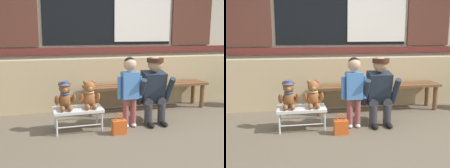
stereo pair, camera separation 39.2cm
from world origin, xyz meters
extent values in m
plane|color=brown|center=(0.00, 0.00, 0.00)|extent=(60.00, 60.00, 0.00)
cube|color=tan|center=(0.00, 1.43, 0.42)|extent=(7.33, 0.25, 0.85)
cube|color=beige|center=(0.00, 1.95, 1.82)|extent=(7.48, 0.20, 3.64)
cube|color=maroon|center=(0.00, 1.83, 0.95)|extent=(6.88, 0.04, 0.12)
cube|color=black|center=(0.00, 1.84, 1.75)|extent=(2.40, 0.03, 1.40)
cube|color=silver|center=(0.65, 1.82, 1.75)|extent=(1.11, 0.02, 1.29)
cube|color=#562D23|center=(-1.68, 1.83, 1.75)|extent=(0.84, 0.05, 1.43)
cube|color=#562D23|center=(1.68, 1.83, 1.75)|extent=(0.84, 0.05, 1.43)
cube|color=brown|center=(0.43, 0.92, 0.42)|extent=(2.10, 0.11, 0.04)
cube|color=brown|center=(0.43, 1.06, 0.42)|extent=(2.10, 0.11, 0.04)
cube|color=brown|center=(0.43, 1.20, 0.42)|extent=(2.10, 0.11, 0.04)
cylinder|color=brown|center=(-0.54, 0.92, 0.20)|extent=(0.07, 0.07, 0.40)
cylinder|color=brown|center=(-0.54, 1.20, 0.20)|extent=(0.07, 0.07, 0.40)
cylinder|color=brown|center=(1.40, 0.92, 0.20)|extent=(0.07, 0.07, 0.40)
cylinder|color=brown|center=(1.40, 1.20, 0.20)|extent=(0.07, 0.07, 0.40)
cube|color=silver|center=(-0.83, 0.38, 0.28)|extent=(0.64, 0.36, 0.04)
cylinder|color=silver|center=(-1.12, 0.23, 0.13)|extent=(0.02, 0.02, 0.26)
cylinder|color=silver|center=(-1.12, 0.53, 0.13)|extent=(0.02, 0.02, 0.26)
cylinder|color=silver|center=(-0.54, 0.23, 0.13)|extent=(0.02, 0.02, 0.26)
cylinder|color=silver|center=(-0.54, 0.53, 0.13)|extent=(0.02, 0.02, 0.26)
cylinder|color=silver|center=(-0.83, 0.23, 0.10)|extent=(0.58, 0.02, 0.02)
cylinder|color=silver|center=(-0.83, 0.53, 0.10)|extent=(0.58, 0.02, 0.02)
ellipsoid|color=brown|center=(-0.99, 0.40, 0.41)|extent=(0.17, 0.14, 0.22)
sphere|color=brown|center=(-0.99, 0.39, 0.58)|extent=(0.15, 0.15, 0.15)
sphere|color=#AE6E42|center=(-0.99, 0.33, 0.56)|extent=(0.06, 0.06, 0.06)
sphere|color=brown|center=(-1.04, 0.40, 0.63)|extent=(0.06, 0.06, 0.06)
ellipsoid|color=brown|center=(-1.10, 0.37, 0.43)|extent=(0.06, 0.11, 0.16)
ellipsoid|color=brown|center=(-1.03, 0.28, 0.33)|extent=(0.06, 0.15, 0.06)
sphere|color=brown|center=(-0.93, 0.40, 0.63)|extent=(0.06, 0.06, 0.06)
ellipsoid|color=brown|center=(-0.88, 0.37, 0.43)|extent=(0.06, 0.11, 0.16)
ellipsoid|color=brown|center=(-0.94, 0.28, 0.33)|extent=(0.06, 0.15, 0.06)
torus|color=#335699|center=(-0.99, 0.39, 0.51)|extent=(0.13, 0.13, 0.02)
cylinder|color=#335699|center=(-0.99, 0.39, 0.62)|extent=(0.17, 0.17, 0.01)
cylinder|color=#335699|center=(-0.99, 0.39, 0.64)|extent=(0.10, 0.10, 0.04)
ellipsoid|color=#93562D|center=(-0.67, 0.40, 0.41)|extent=(0.17, 0.14, 0.22)
sphere|color=#93562D|center=(-0.67, 0.39, 0.58)|extent=(0.15, 0.15, 0.15)
sphere|color=#C87B48|center=(-0.67, 0.33, 0.56)|extent=(0.06, 0.06, 0.06)
sphere|color=#93562D|center=(-0.72, 0.40, 0.63)|extent=(0.06, 0.06, 0.06)
ellipsoid|color=#93562D|center=(-0.78, 0.37, 0.43)|extent=(0.06, 0.11, 0.16)
ellipsoid|color=#93562D|center=(-0.71, 0.28, 0.33)|extent=(0.06, 0.15, 0.06)
sphere|color=#93562D|center=(-0.61, 0.40, 0.63)|extent=(0.06, 0.06, 0.06)
ellipsoid|color=#93562D|center=(-0.56, 0.37, 0.43)|extent=(0.06, 0.11, 0.16)
ellipsoid|color=#93562D|center=(-0.62, 0.28, 0.33)|extent=(0.06, 0.15, 0.06)
torus|color=#D6B775|center=(-0.67, 0.39, 0.51)|extent=(0.13, 0.13, 0.02)
cylinder|color=#994C4C|center=(-0.18, 0.32, 0.22)|extent=(0.08, 0.08, 0.36)
ellipsoid|color=silver|center=(-0.18, 0.30, 0.03)|extent=(0.07, 0.12, 0.05)
cylinder|color=#994C4C|center=(-0.07, 0.32, 0.22)|extent=(0.08, 0.08, 0.36)
ellipsoid|color=silver|center=(-0.07, 0.30, 0.03)|extent=(0.07, 0.12, 0.05)
cube|color=#4C84CC|center=(-0.13, 0.32, 0.58)|extent=(0.22, 0.15, 0.36)
cylinder|color=#4C84CC|center=(-0.27, 0.32, 0.55)|extent=(0.06, 0.06, 0.30)
cylinder|color=#4C84CC|center=(0.02, 0.32, 0.55)|extent=(0.06, 0.06, 0.30)
sphere|color=tan|center=(-0.13, 0.32, 0.86)|extent=(0.17, 0.17, 0.17)
sphere|color=black|center=(-0.13, 0.34, 0.88)|extent=(0.16, 0.16, 0.16)
cylinder|color=#333338|center=(0.14, 0.31, 0.15)|extent=(0.11, 0.11, 0.30)
cylinder|color=#333338|center=(0.14, 0.45, 0.32)|extent=(0.13, 0.32, 0.13)
ellipsoid|color=black|center=(0.14, 0.23, 0.03)|extent=(0.09, 0.20, 0.06)
cylinder|color=#333338|center=(0.34, 0.31, 0.15)|extent=(0.11, 0.11, 0.30)
cylinder|color=#333338|center=(0.34, 0.45, 0.32)|extent=(0.13, 0.32, 0.13)
ellipsoid|color=black|center=(0.34, 0.23, 0.03)|extent=(0.09, 0.20, 0.06)
cube|color=#232D3D|center=(0.24, 0.42, 0.52)|extent=(0.32, 0.30, 0.47)
cylinder|color=#232D3D|center=(0.03, 0.32, 0.48)|extent=(0.08, 0.28, 0.40)
cylinder|color=#232D3D|center=(0.45, 0.32, 0.48)|extent=(0.08, 0.28, 0.40)
sphere|color=tan|center=(0.24, 0.35, 0.85)|extent=(0.20, 0.20, 0.20)
cylinder|color=#422319|center=(0.24, 0.35, 0.91)|extent=(0.23, 0.23, 0.06)
cube|color=brown|center=(0.43, 0.51, 0.38)|extent=(0.10, 0.22, 0.16)
cube|color=#DB561E|center=(-0.35, 0.10, 0.09)|extent=(0.18, 0.11, 0.18)
torus|color=#DB561E|center=(-0.35, 0.10, 0.22)|extent=(0.11, 0.01, 0.11)
camera|label=1|loc=(-1.34, -3.09, 1.28)|focal=44.00mm
camera|label=2|loc=(-0.96, -3.17, 1.28)|focal=44.00mm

